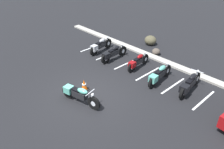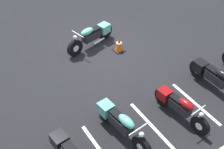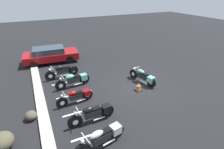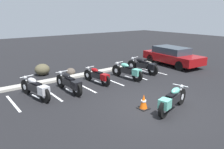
% 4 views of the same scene
% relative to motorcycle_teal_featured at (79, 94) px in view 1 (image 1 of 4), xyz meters
% --- Properties ---
extents(ground, '(60.00, 60.00, 0.00)m').
position_rel_motorcycle_teal_featured_xyz_m(ground, '(-0.17, 0.56, -0.46)').
color(ground, black).
extents(motorcycle_teal_featured, '(2.17, 0.83, 0.87)m').
position_rel_motorcycle_teal_featured_xyz_m(motorcycle_teal_featured, '(0.00, 0.00, 0.00)').
color(motorcycle_teal_featured, black).
rests_on(motorcycle_teal_featured, ground).
extents(parked_bike_0, '(0.79, 2.23, 0.89)m').
position_rel_motorcycle_teal_featured_xyz_m(parked_bike_0, '(-3.60, 4.38, 0.01)').
color(parked_bike_0, black).
rests_on(parked_bike_0, ground).
extents(parked_bike_1, '(0.63, 2.25, 0.88)m').
position_rel_motorcycle_teal_featured_xyz_m(parked_bike_1, '(-2.10, 4.19, 0.01)').
color(parked_bike_1, black).
rests_on(parked_bike_1, ground).
extents(parked_bike_2, '(0.61, 2.04, 0.80)m').
position_rel_motorcycle_teal_featured_xyz_m(parked_bike_2, '(-0.32, 4.51, -0.03)').
color(parked_bike_2, black).
rests_on(parked_bike_2, ground).
extents(parked_bike_3, '(0.67, 2.23, 0.88)m').
position_rel_motorcycle_teal_featured_xyz_m(parked_bike_3, '(1.50, 4.16, 0.01)').
color(parked_bike_3, black).
rests_on(parked_bike_3, ground).
extents(parked_bike_4, '(0.70, 2.31, 0.91)m').
position_rel_motorcycle_teal_featured_xyz_m(parked_bike_4, '(3.08, 4.51, 0.02)').
color(parked_bike_4, black).
rests_on(parked_bike_4, ground).
extents(concrete_curb, '(18.00, 0.50, 0.12)m').
position_rel_motorcycle_teal_featured_xyz_m(concrete_curb, '(-0.17, 6.32, -0.40)').
color(concrete_curb, '#A8A399').
rests_on(concrete_curb, ground).
extents(landscape_rock_0, '(0.91, 0.87, 0.69)m').
position_rel_motorcycle_teal_featured_xyz_m(landscape_rock_0, '(-2.02, 7.91, -0.12)').
color(landscape_rock_0, '#4E4934').
rests_on(landscape_rock_0, ground).
extents(landscape_rock_1, '(0.61, 0.60, 0.44)m').
position_rel_motorcycle_teal_featured_xyz_m(landscape_rock_1, '(-0.69, 6.84, -0.24)').
color(landscape_rock_1, '#50463D').
rests_on(landscape_rock_1, ground).
extents(traffic_cone, '(0.40, 0.40, 0.59)m').
position_rel_motorcycle_teal_featured_xyz_m(traffic_cone, '(-0.67, 0.81, -0.18)').
color(traffic_cone, black).
rests_on(traffic_cone, ground).
extents(stall_line_0, '(0.10, 2.10, 0.00)m').
position_rel_motorcycle_teal_featured_xyz_m(stall_line_0, '(-4.56, 4.44, -0.46)').
color(stall_line_0, white).
rests_on(stall_line_0, ground).
extents(stall_line_1, '(0.10, 2.10, 0.00)m').
position_rel_motorcycle_teal_featured_xyz_m(stall_line_1, '(-2.85, 4.44, -0.46)').
color(stall_line_1, white).
rests_on(stall_line_1, ground).
extents(stall_line_2, '(0.10, 2.10, 0.00)m').
position_rel_motorcycle_teal_featured_xyz_m(stall_line_2, '(-1.15, 4.44, -0.46)').
color(stall_line_2, white).
rests_on(stall_line_2, ground).
extents(stall_line_3, '(0.10, 2.10, 0.00)m').
position_rel_motorcycle_teal_featured_xyz_m(stall_line_3, '(0.56, 4.44, -0.46)').
color(stall_line_3, white).
rests_on(stall_line_3, ground).
extents(stall_line_4, '(0.10, 2.10, 0.00)m').
position_rel_motorcycle_teal_featured_xyz_m(stall_line_4, '(2.26, 4.44, -0.46)').
color(stall_line_4, white).
rests_on(stall_line_4, ground).
extents(stall_line_5, '(0.10, 2.10, 0.00)m').
position_rel_motorcycle_teal_featured_xyz_m(stall_line_5, '(3.97, 4.44, -0.46)').
color(stall_line_5, white).
rests_on(stall_line_5, ground).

